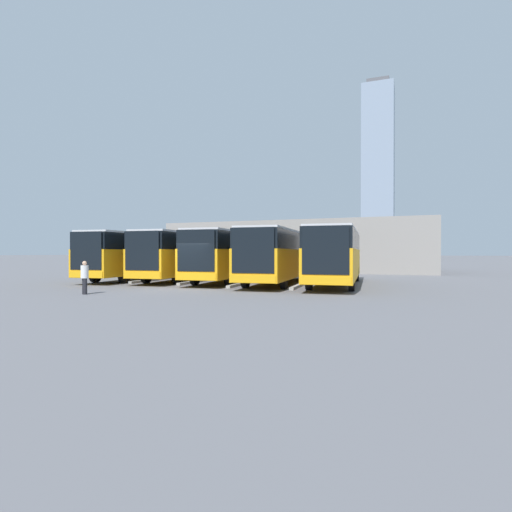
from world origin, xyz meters
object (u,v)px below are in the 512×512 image
at_px(bus_1, 279,254).
at_px(bus_4, 141,254).
at_px(bus_0, 336,254).
at_px(bus_3, 187,254).
at_px(pedestrian, 85,276).
at_px(bus_2, 232,254).

height_order(bus_1, bus_4, same).
xyz_separation_m(bus_0, bus_4, (14.44, -0.06, 0.00)).
bearing_deg(bus_3, pedestrian, 88.40).
relative_size(bus_2, bus_4, 1.00).
xyz_separation_m(bus_1, pedestrian, (6.59, 9.62, -1.03)).
bearing_deg(pedestrian, bus_1, 87.24).
distance_m(bus_2, pedestrian, 10.76).
bearing_deg(bus_4, pedestrian, 108.37).
xyz_separation_m(bus_0, bus_2, (7.22, -0.57, 0.00)).
distance_m(bus_1, bus_3, 7.26).
bearing_deg(bus_4, bus_0, 174.66).
bearing_deg(bus_4, bus_3, -175.87).
xyz_separation_m(bus_3, pedestrian, (-0.64, 10.36, -1.03)).
bearing_deg(pedestrian, bus_4, 145.13).
height_order(bus_4, pedestrian, bus_4).
relative_size(bus_0, bus_4, 1.00).
bearing_deg(bus_3, bus_4, 4.13).
relative_size(bus_0, bus_2, 1.00).
height_order(bus_3, bus_4, same).
distance_m(bus_0, pedestrian, 14.12).
xyz_separation_m(bus_2, pedestrian, (2.98, 10.29, -1.03)).
xyz_separation_m(bus_0, bus_3, (10.83, -0.64, 0.00)).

